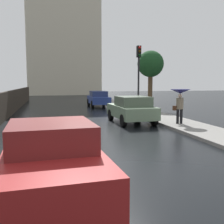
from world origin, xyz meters
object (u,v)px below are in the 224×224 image
car_blue_mid_road (98,99)px  street_tree_near (151,65)px  car_red_far_ahead (52,160)px  car_green_near_kerb (132,109)px  traffic_light (139,67)px  pedestrian_with_umbrella_near (180,96)px

car_blue_mid_road → street_tree_near: street_tree_near is taller
car_red_far_ahead → street_tree_near: 18.13m
car_red_far_ahead → street_tree_near: size_ratio=0.80×
car_red_far_ahead → street_tree_near: bearing=-120.7°
car_green_near_kerb → car_blue_mid_road: (-0.01, 10.11, -0.01)m
traffic_light → pedestrian_with_umbrella_near: bearing=-81.2°
car_green_near_kerb → pedestrian_with_umbrella_near: pedestrian_with_umbrella_near is taller
car_green_near_kerb → street_tree_near: size_ratio=0.80×
car_red_far_ahead → pedestrian_with_umbrella_near: 9.79m
car_blue_mid_road → traffic_light: bearing=-78.8°
car_red_far_ahead → traffic_light: size_ratio=0.87×
car_green_near_kerb → street_tree_near: (3.80, 6.84, 2.93)m
street_tree_near → car_blue_mid_road: bearing=139.4°
car_blue_mid_road → traffic_light: size_ratio=0.89×
car_blue_mid_road → traffic_light: traffic_light is taller
car_red_far_ahead → traffic_light: traffic_light is taller
traffic_light → car_red_far_ahead: bearing=-116.3°
car_blue_mid_road → pedestrian_with_umbrella_near: 12.05m
car_blue_mid_road → car_green_near_kerb: bearing=-89.1°
car_green_near_kerb → traffic_light: size_ratio=0.86×
traffic_light → street_tree_near: street_tree_near is taller
pedestrian_with_umbrella_near → car_blue_mid_road: bearing=-63.4°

